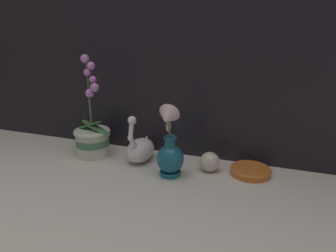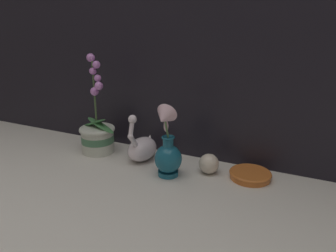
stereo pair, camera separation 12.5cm
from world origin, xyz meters
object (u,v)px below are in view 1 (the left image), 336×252
object	(u,v)px
swan_figurine	(140,148)
blue_vase	(170,151)
glass_sphere	(210,162)
orchid_potted_plant	(92,136)
amber_dish	(251,171)

from	to	relation	value
swan_figurine	blue_vase	bearing A→B (deg)	-29.76
swan_figurine	glass_sphere	distance (m)	0.29
orchid_potted_plant	amber_dish	world-z (taller)	orchid_potted_plant
blue_vase	amber_dish	xyz separation A→B (m)	(0.29, 0.11, -0.08)
swan_figurine	blue_vase	world-z (taller)	blue_vase
glass_sphere	amber_dish	size ratio (longest dim) A/B	0.50
swan_figurine	glass_sphere	bearing A→B (deg)	-0.40
orchid_potted_plant	swan_figurine	world-z (taller)	orchid_potted_plant
blue_vase	amber_dish	size ratio (longest dim) A/B	1.84
orchid_potted_plant	swan_figurine	bearing A→B (deg)	2.72
glass_sphere	amber_dish	xyz separation A→B (m)	(0.15, 0.02, -0.02)
amber_dish	blue_vase	bearing A→B (deg)	-158.52
orchid_potted_plant	amber_dish	xyz separation A→B (m)	(0.67, 0.03, -0.07)
orchid_potted_plant	swan_figurine	distance (m)	0.22
swan_figurine	amber_dish	world-z (taller)	swan_figurine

